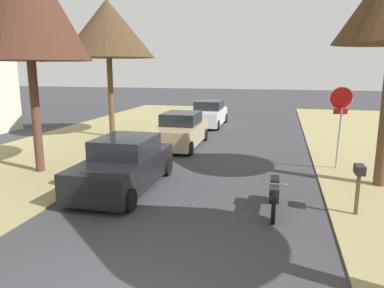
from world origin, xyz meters
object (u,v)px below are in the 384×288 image
object	(u,v)px
street_tree_left_mid_b	(108,29)
parked_motorcycle	(274,194)
curbside_mailbox	(359,176)
parked_sedan_tan	(180,131)
street_tree_left_mid_a	(26,1)
parked_sedan_white	(208,114)
stop_sign_far	(341,110)
parked_sedan_black	(124,165)

from	to	relation	value
street_tree_left_mid_b	parked_motorcycle	distance (m)	13.15
street_tree_left_mid_b	curbside_mailbox	world-z (taller)	street_tree_left_mid_b
parked_sedan_tan	curbside_mailbox	xyz separation A→B (m)	(6.49, -7.07, 0.33)
parked_motorcycle	street_tree_left_mid_b	bearing A→B (deg)	135.17
street_tree_left_mid_b	curbside_mailbox	distance (m)	14.25
street_tree_left_mid_a	curbside_mailbox	world-z (taller)	street_tree_left_mid_a
parked_sedan_tan	parked_sedan_white	xyz separation A→B (m)	(0.07, 6.47, 0.00)
street_tree_left_mid_a	curbside_mailbox	size ratio (longest dim) A/B	6.04
street_tree_left_mid_b	parked_motorcycle	bearing A→B (deg)	-44.83
street_tree_left_mid_a	street_tree_left_mid_b	bearing A→B (deg)	93.90
street_tree_left_mid_b	curbside_mailbox	size ratio (longest dim) A/B	5.47
curbside_mailbox	parked_sedan_tan	bearing A→B (deg)	132.57
stop_sign_far	street_tree_left_mid_a	size ratio (longest dim) A/B	0.39
stop_sign_far	curbside_mailbox	xyz separation A→B (m)	(-0.11, -4.46, -1.12)
street_tree_left_mid_b	parked_sedan_white	xyz separation A→B (m)	(4.19, 5.16, -4.82)
parked_motorcycle	curbside_mailbox	xyz separation A→B (m)	(2.00, 0.18, 0.57)
street_tree_left_mid_a	parked_motorcycle	xyz separation A→B (m)	(8.15, -1.79, -5.29)
curbside_mailbox	parked_sedan_black	bearing A→B (deg)	174.10
street_tree_left_mid_b	parked_sedan_black	bearing A→B (deg)	-61.98
street_tree_left_mid_b	curbside_mailbox	xyz separation A→B (m)	(10.61, -8.38, -4.49)
street_tree_left_mid_a	parked_sedan_white	bearing A→B (deg)	72.66
parked_sedan_white	curbside_mailbox	distance (m)	14.99
parked_sedan_white	curbside_mailbox	xyz separation A→B (m)	(6.42, -13.54, 0.33)
parked_sedan_black	parked_sedan_tan	bearing A→B (deg)	89.83
stop_sign_far	parked_motorcycle	bearing A→B (deg)	-114.47
parked_sedan_black	parked_sedan_white	distance (m)	12.87
parked_sedan_white	street_tree_left_mid_b	bearing A→B (deg)	-129.04
parked_sedan_black	curbside_mailbox	world-z (taller)	parked_sedan_black
street_tree_left_mid_a	parked_sedan_tan	bearing A→B (deg)	56.21
parked_motorcycle	curbside_mailbox	size ratio (longest dim) A/B	1.61
parked_sedan_black	curbside_mailbox	size ratio (longest dim) A/B	3.48
parked_sedan_white	curbside_mailbox	world-z (taller)	parked_sedan_white
parked_sedan_white	parked_motorcycle	size ratio (longest dim) A/B	2.15
stop_sign_far	parked_sedan_tan	distance (m)	7.25
stop_sign_far	parked_sedan_tan	bearing A→B (deg)	158.46
parked_sedan_black	parked_sedan_tan	size ratio (longest dim) A/B	1.00
stop_sign_far	parked_sedan_tan	world-z (taller)	stop_sign_far
parked_sedan_tan	parked_sedan_black	bearing A→B (deg)	-90.17
street_tree_left_mid_a	parked_motorcycle	bearing A→B (deg)	-12.37
parked_sedan_white	parked_motorcycle	bearing A→B (deg)	-72.15
street_tree_left_mid_a	parked_motorcycle	world-z (taller)	street_tree_left_mid_a
street_tree_left_mid_a	parked_sedan_tan	distance (m)	8.29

